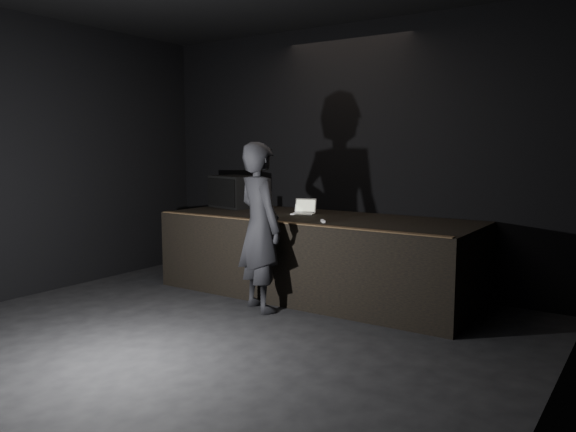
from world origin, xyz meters
The scene contains 11 objects.
ground centered at (0.00, 0.00, 0.00)m, with size 7.00×7.00×0.00m, color black.
room_walls centered at (0.00, 0.00, 2.02)m, with size 6.10×7.10×3.52m.
stage_riser centered at (0.00, 2.73, 0.50)m, with size 4.00×1.50×1.00m, color black.
riser_lip centered at (0.00, 2.02, 1.01)m, with size 3.92×0.10×0.01m, color brown.
stage_monitor centered at (-1.57, 3.02, 1.23)m, with size 0.79×0.65×0.46m.
cable centered at (-1.68, 3.23, 1.01)m, with size 0.02×0.02×0.83m, color black.
laptop centered at (-0.29, 2.89, 1.05)m, with size 0.34×0.32×0.20m.
beer_can centered at (-0.91, 2.62, 1.08)m, with size 0.07×0.07×0.16m.
plastic_cup centered at (-0.26, 3.08, 1.05)m, with size 0.07×0.07×0.09m, color white.
wii_remote centered at (0.33, 2.31, 1.01)m, with size 0.03×0.15×0.03m, color white.
person centered at (-0.19, 1.78, 0.96)m, with size 0.70×0.46×1.93m, color black.
Camera 1 is at (3.61, -3.30, 1.86)m, focal length 35.00 mm.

